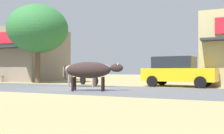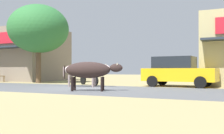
# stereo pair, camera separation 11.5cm
# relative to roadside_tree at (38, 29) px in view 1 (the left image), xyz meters

# --- Properties ---
(ground) EXTENTS (80.00, 80.00, 0.00)m
(ground) POSITION_rel_roadside_tree_xyz_m (5.90, -3.72, -3.81)
(ground) COLOR tan
(asphalt_road) EXTENTS (72.00, 5.61, 0.00)m
(asphalt_road) POSITION_rel_roadside_tree_xyz_m (5.90, -3.72, -3.80)
(asphalt_road) COLOR #54575A
(asphalt_road) RESTS_ON ground
(storefront_left_cafe) EXTENTS (7.15, 6.15, 4.43)m
(storefront_left_cafe) POSITION_rel_roadside_tree_xyz_m (-4.76, 3.32, -1.59)
(storefront_left_cafe) COLOR gray
(storefront_left_cafe) RESTS_ON ground
(roadside_tree) EXTENTS (4.23, 4.23, 5.51)m
(roadside_tree) POSITION_rel_roadside_tree_xyz_m (0.00, 0.00, 0.00)
(roadside_tree) COLOR brown
(roadside_tree) RESTS_ON ground
(parked_hatchback_car) EXTENTS (4.01, 2.06, 1.64)m
(parked_hatchback_car) POSITION_rel_roadside_tree_xyz_m (9.72, -0.08, -2.97)
(parked_hatchback_car) COLOR yellow
(parked_hatchback_car) RESTS_ON ground
(parked_motorcycle) EXTENTS (1.74, 0.97, 1.03)m
(parked_motorcycle) POSITION_rel_roadside_tree_xyz_m (4.53, -0.74, -3.35)
(parked_motorcycle) COLOR black
(parked_motorcycle) RESTS_ON ground
(cow_near_brown) EXTENTS (2.60, 1.22, 1.26)m
(cow_near_brown) POSITION_rel_roadside_tree_xyz_m (5.05, -2.30, -2.89)
(cow_near_brown) COLOR beige
(cow_near_brown) RESTS_ON ground
(cow_far_dark) EXTENTS (2.50, 1.38, 1.27)m
(cow_far_dark) POSITION_rel_roadside_tree_xyz_m (6.80, -4.71, -2.91)
(cow_far_dark) COLOR #2F2220
(cow_far_dark) RESTS_ON ground
(cafe_chair_near_tree) EXTENTS (0.60, 0.60, 0.92)m
(cafe_chair_near_tree) POSITION_rel_roadside_tree_xyz_m (-3.75, 0.10, -3.29)
(cafe_chair_near_tree) COLOR brown
(cafe_chair_near_tree) RESTS_ON ground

